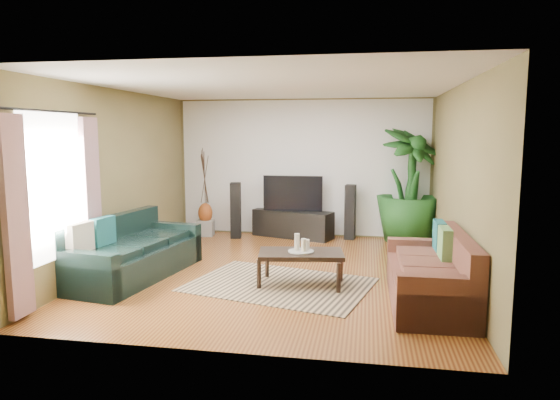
% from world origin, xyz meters
% --- Properties ---
extents(floor, '(5.50, 5.50, 0.00)m').
position_xyz_m(floor, '(0.00, 0.00, 0.00)').
color(floor, '#935A26').
rests_on(floor, ground).
extents(ceiling, '(5.50, 5.50, 0.00)m').
position_xyz_m(ceiling, '(0.00, 0.00, 2.70)').
color(ceiling, white).
rests_on(ceiling, ground).
extents(wall_back, '(5.00, 0.00, 5.00)m').
position_xyz_m(wall_back, '(0.00, 2.75, 1.35)').
color(wall_back, brown).
rests_on(wall_back, ground).
extents(wall_front, '(5.00, 0.00, 5.00)m').
position_xyz_m(wall_front, '(0.00, -2.75, 1.35)').
color(wall_front, brown).
rests_on(wall_front, ground).
extents(wall_left, '(0.00, 5.50, 5.50)m').
position_xyz_m(wall_left, '(-2.50, 0.00, 1.35)').
color(wall_left, brown).
rests_on(wall_left, ground).
extents(wall_right, '(0.00, 5.50, 5.50)m').
position_xyz_m(wall_right, '(2.50, 0.00, 1.35)').
color(wall_right, brown).
rests_on(wall_right, ground).
extents(backwall_panel, '(4.90, 0.00, 4.90)m').
position_xyz_m(backwall_panel, '(0.00, 2.74, 1.35)').
color(backwall_panel, white).
rests_on(backwall_panel, ground).
extents(window_pane, '(0.00, 1.80, 1.80)m').
position_xyz_m(window_pane, '(-2.48, -1.60, 1.40)').
color(window_pane, white).
rests_on(window_pane, ground).
extents(curtain_near, '(0.08, 0.35, 2.20)m').
position_xyz_m(curtain_near, '(-2.43, -2.35, 1.15)').
color(curtain_near, gray).
rests_on(curtain_near, ground).
extents(curtain_far, '(0.08, 0.35, 2.20)m').
position_xyz_m(curtain_far, '(-2.43, -0.85, 1.15)').
color(curtain_far, gray).
rests_on(curtain_far, ground).
extents(curtain_rod, '(0.03, 1.90, 0.03)m').
position_xyz_m(curtain_rod, '(-2.43, -1.60, 2.30)').
color(curtain_rod, black).
rests_on(curtain_rod, ground).
extents(sofa_left, '(1.30, 2.38, 0.85)m').
position_xyz_m(sofa_left, '(-1.98, -0.57, 0.42)').
color(sofa_left, black).
rests_on(sofa_left, floor).
extents(sofa_right, '(0.91, 1.97, 0.85)m').
position_xyz_m(sofa_right, '(2.03, -1.01, 0.42)').
color(sofa_right, '#572F24').
rests_on(sofa_right, floor).
extents(area_rug, '(2.68, 2.19, 0.01)m').
position_xyz_m(area_rug, '(0.14, -0.61, 0.01)').
color(area_rug, tan).
rests_on(area_rug, floor).
extents(coffee_table, '(1.20, 0.77, 0.46)m').
position_xyz_m(coffee_table, '(0.42, -0.56, 0.23)').
color(coffee_table, black).
rests_on(coffee_table, floor).
extents(candle_tray, '(0.35, 0.35, 0.02)m').
position_xyz_m(candle_tray, '(0.42, -0.56, 0.47)').
color(candle_tray, gray).
rests_on(candle_tray, coffee_table).
extents(candle_tall, '(0.07, 0.07, 0.22)m').
position_xyz_m(candle_tall, '(0.36, -0.53, 0.59)').
color(candle_tall, beige).
rests_on(candle_tall, candle_tray).
extents(candle_mid, '(0.07, 0.07, 0.17)m').
position_xyz_m(candle_mid, '(0.46, -0.60, 0.56)').
color(candle_mid, beige).
rests_on(candle_mid, candle_tray).
extents(candle_short, '(0.07, 0.07, 0.14)m').
position_xyz_m(candle_short, '(0.49, -0.50, 0.55)').
color(candle_short, '#F0E6CB').
rests_on(candle_short, candle_tray).
extents(tv_stand, '(1.65, 0.95, 0.53)m').
position_xyz_m(tv_stand, '(-0.15, 2.50, 0.26)').
color(tv_stand, black).
rests_on(tv_stand, floor).
extents(television, '(1.16, 0.06, 0.69)m').
position_xyz_m(television, '(-0.15, 2.50, 0.87)').
color(television, black).
rests_on(television, tv_stand).
extents(speaker_left, '(0.23, 0.24, 1.08)m').
position_xyz_m(speaker_left, '(-1.23, 2.23, 0.54)').
color(speaker_left, black).
rests_on(speaker_left, floor).
extents(speaker_right, '(0.22, 0.24, 1.06)m').
position_xyz_m(speaker_right, '(0.97, 2.50, 0.53)').
color(speaker_right, black).
rests_on(speaker_right, floor).
extents(potted_plant, '(1.70, 1.70, 2.15)m').
position_xyz_m(potted_plant, '(2.05, 2.43, 1.08)').
color(potted_plant, '#184818').
rests_on(potted_plant, floor).
extents(plant_pot, '(0.40, 0.40, 0.31)m').
position_xyz_m(plant_pot, '(2.05, 2.43, 0.15)').
color(plant_pot, black).
rests_on(plant_pot, floor).
extents(pedestal, '(0.35, 0.35, 0.31)m').
position_xyz_m(pedestal, '(-1.89, 2.34, 0.16)').
color(pedestal, gray).
rests_on(pedestal, floor).
extents(vase, '(0.29, 0.29, 0.40)m').
position_xyz_m(vase, '(-1.89, 2.34, 0.46)').
color(vase, brown).
rests_on(vase, pedestal).
extents(side_table, '(0.55, 0.55, 0.48)m').
position_xyz_m(side_table, '(-2.17, 0.39, 0.24)').
color(side_table, brown).
rests_on(side_table, floor).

